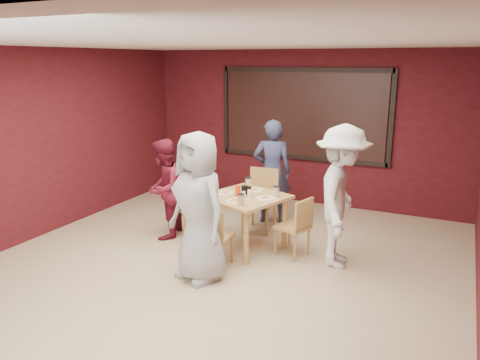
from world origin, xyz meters
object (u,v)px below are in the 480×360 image
at_px(chair_back, 262,196).
at_px(diner_left, 164,189).
at_px(chair_right, 297,224).
at_px(diner_right, 341,197).
at_px(chair_left, 196,206).
at_px(diner_back, 272,172).
at_px(dining_table, 245,202).
at_px(chair_front, 213,234).
at_px(diner_front, 199,207).

relative_size(chair_back, diner_left, 0.65).
relative_size(chair_right, diner_right, 0.45).
relative_size(chair_left, diner_back, 0.50).
distance_m(dining_table, chair_front, 0.79).
relative_size(dining_table, diner_back, 0.74).
relative_size(chair_back, diner_back, 0.57).
xyz_separation_m(chair_right, diner_right, (0.58, 0.01, 0.45)).
xyz_separation_m(diner_front, diner_back, (0.01, 2.31, -0.06)).
bearing_deg(diner_left, chair_left, 100.27).
distance_m(dining_table, diner_front, 1.10).
bearing_deg(chair_left, dining_table, -7.10).
relative_size(dining_table, chair_right, 1.51).
bearing_deg(diner_front, chair_front, 109.86).
bearing_deg(diner_front, chair_right, 74.46).
bearing_deg(diner_left, chair_back, 112.63).
bearing_deg(diner_right, chair_right, 83.58).
xyz_separation_m(dining_table, chair_left, (-0.86, 0.11, -0.21)).
bearing_deg(diner_left, diner_back, 122.69).
relative_size(chair_right, diner_back, 0.49).
bearing_deg(diner_right, chair_back, 54.11).
relative_size(chair_front, chair_right, 0.98).
relative_size(dining_table, chair_front, 1.55).
height_order(dining_table, diner_left, diner_left).
height_order(chair_front, chair_left, chair_left).
xyz_separation_m(diner_front, diner_left, (-1.18, 0.98, -0.16)).
xyz_separation_m(diner_back, diner_right, (1.42, -1.17, 0.07)).
bearing_deg(diner_back, chair_back, 69.85).
bearing_deg(diner_front, chair_back, 111.74).
xyz_separation_m(chair_left, chair_right, (1.62, -0.06, -0.01)).
bearing_deg(dining_table, diner_right, 2.65).
bearing_deg(diner_front, diner_right, 60.14).
distance_m(diner_left, diner_right, 2.63).
xyz_separation_m(chair_front, diner_front, (-0.01, -0.32, 0.45)).
distance_m(chair_back, diner_back, 0.51).
relative_size(chair_right, diner_front, 0.45).
height_order(chair_back, diner_left, diner_left).
bearing_deg(diner_right, diner_left, 85.85).
bearing_deg(chair_back, chair_right, -42.48).
distance_m(chair_front, chair_back, 1.59).
bearing_deg(chair_left, diner_right, -1.21).
xyz_separation_m(dining_table, chair_front, (-0.09, -0.75, -0.23)).
xyz_separation_m(dining_table, diner_front, (-0.10, -1.07, 0.22)).
relative_size(chair_back, diner_right, 0.52).
bearing_deg(chair_front, chair_back, 90.36).
height_order(diner_back, diner_left, diner_back).
bearing_deg(chair_front, chair_left, 131.89).
relative_size(diner_back, diner_left, 1.14).
height_order(diner_back, diner_right, diner_right).
xyz_separation_m(dining_table, chair_right, (0.75, 0.05, -0.22)).
relative_size(dining_table, chair_left, 1.48).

